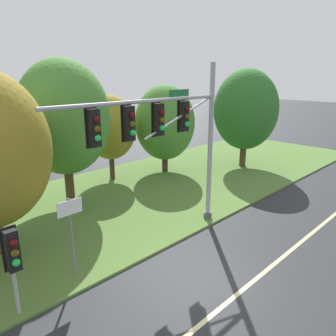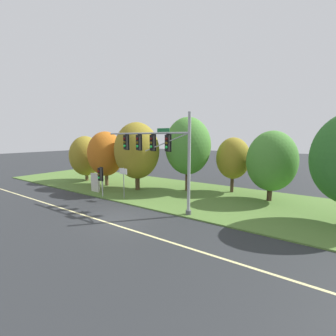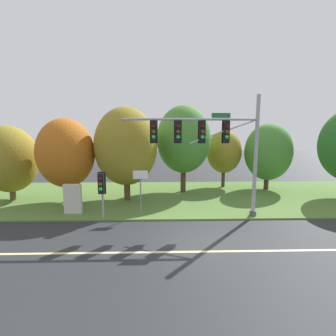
% 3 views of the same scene
% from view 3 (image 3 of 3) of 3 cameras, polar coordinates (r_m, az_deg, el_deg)
% --- Properties ---
extents(ground_plane, '(160.00, 160.00, 0.00)m').
position_cam_3_polar(ground_plane, '(11.53, 7.56, -17.51)').
color(ground_plane, '#282B2D').
extents(lane_stripe, '(36.00, 0.16, 0.01)m').
position_cam_3_polar(lane_stripe, '(10.47, 8.64, -20.24)').
color(lane_stripe, beige).
rests_on(lane_stripe, ground).
extents(grass_verge, '(48.00, 11.50, 0.10)m').
position_cam_3_polar(grass_verge, '(19.26, 3.73, -7.00)').
color(grass_verge, '#517533').
rests_on(grass_verge, ground).
extents(traffic_signal_mast, '(8.18, 0.49, 7.32)m').
position_cam_3_polar(traffic_signal_mast, '(13.68, 11.09, 6.90)').
color(traffic_signal_mast, '#9EA0A5').
rests_on(traffic_signal_mast, grass_verge).
extents(pedestrian_signal_near_kerb, '(0.46, 0.55, 2.82)m').
position_cam_3_polar(pedestrian_signal_near_kerb, '(13.80, -16.55, -4.36)').
color(pedestrian_signal_near_kerb, '#9EA0A5').
rests_on(pedestrian_signal_near_kerb, grass_verge).
extents(route_sign_post, '(0.91, 0.08, 2.84)m').
position_cam_3_polar(route_sign_post, '(14.18, -6.98, -4.18)').
color(route_sign_post, slate).
rests_on(route_sign_post, grass_verge).
extents(tree_nearest_road, '(4.04, 4.04, 5.73)m').
position_cam_3_polar(tree_nearest_road, '(20.92, -35.26, 1.82)').
color(tree_nearest_road, brown).
rests_on(tree_nearest_road, grass_verge).
extents(tree_left_of_mast, '(4.07, 4.07, 6.24)m').
position_cam_3_polar(tree_left_of_mast, '(18.22, -24.48, 3.42)').
color(tree_left_of_mast, brown).
rests_on(tree_left_of_mast, grass_verge).
extents(tree_behind_signpost, '(4.75, 4.75, 7.14)m').
position_cam_3_polar(tree_behind_signpost, '(17.45, -10.59, 5.37)').
color(tree_behind_signpost, '#4C3823').
rests_on(tree_behind_signpost, grass_verge).
extents(tree_mid_verge, '(4.73, 4.73, 7.64)m').
position_cam_3_polar(tree_mid_verge, '(19.99, 3.96, 7.19)').
color(tree_mid_verge, '#4C3823').
rests_on(tree_mid_verge, grass_verge).
extents(tree_tall_centre, '(3.34, 3.34, 5.57)m').
position_cam_3_polar(tree_tall_centre, '(22.65, 14.02, 3.99)').
color(tree_tall_centre, '#423021').
rests_on(tree_tall_centre, grass_verge).
extents(tree_right_far, '(4.20, 4.20, 6.15)m').
position_cam_3_polar(tree_right_far, '(22.84, 24.04, 3.72)').
color(tree_right_far, '#423021').
rests_on(tree_right_far, grass_verge).
extents(info_kiosk, '(1.10, 0.24, 1.90)m').
position_cam_3_polar(info_kiosk, '(15.65, -23.02, -7.25)').
color(info_kiosk, beige).
rests_on(info_kiosk, grass_verge).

